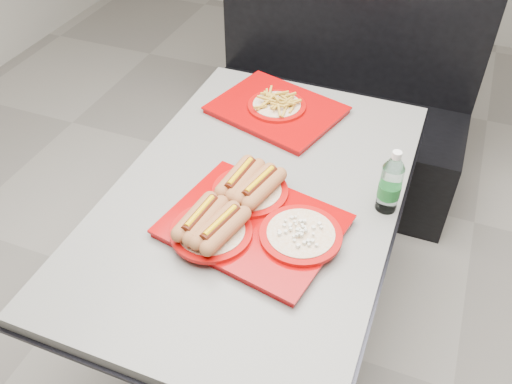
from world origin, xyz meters
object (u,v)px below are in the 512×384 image
at_px(tray_near, 248,217).
at_px(tray_far, 277,107).
at_px(diner_table, 256,227).
at_px(water_bottle, 390,185).
at_px(booth_bench, 334,109).

bearing_deg(tray_near, tray_far, 101.81).
xyz_separation_m(diner_table, water_bottle, (0.41, 0.08, 0.26)).
relative_size(tray_near, tray_far, 1.03).
xyz_separation_m(diner_table, tray_near, (0.03, -0.15, 0.20)).
relative_size(diner_table, water_bottle, 6.44).
distance_m(booth_bench, tray_far, 0.75).
xyz_separation_m(tray_near, tray_far, (-0.13, 0.61, -0.01)).
distance_m(tray_near, water_bottle, 0.44).
bearing_deg(diner_table, tray_near, -77.14).
xyz_separation_m(tray_near, water_bottle, (0.37, 0.23, 0.06)).
relative_size(diner_table, booth_bench, 1.05).
bearing_deg(tray_near, diner_table, 102.86).
distance_m(diner_table, booth_bench, 1.11).
xyz_separation_m(booth_bench, tray_near, (0.03, -1.25, 0.39)).
bearing_deg(tray_far, booth_bench, 81.77).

